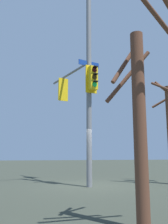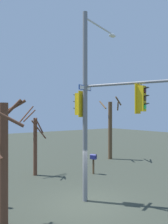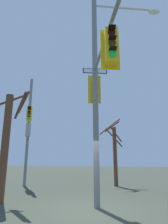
% 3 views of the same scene
% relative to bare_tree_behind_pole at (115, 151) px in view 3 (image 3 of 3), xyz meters
% --- Properties ---
extents(ground_plane, '(80.00, 80.00, 0.00)m').
position_rel_bare_tree_behind_pole_xyz_m(ground_plane, '(0.37, 6.37, -2.29)').
color(ground_plane, '#33382E').
extents(main_signal_pole_assembly, '(3.75, 5.14, 9.37)m').
position_rel_bare_tree_behind_pole_xyz_m(main_signal_pole_assembly, '(-0.17, 6.43, 2.85)').
color(main_signal_pole_assembly, slate).
rests_on(main_signal_pole_assembly, ground).
extents(secondary_pole_assembly, '(0.51, 0.71, 7.76)m').
position_rel_bare_tree_behind_pole_xyz_m(secondary_pole_assembly, '(5.93, 1.63, 1.81)').
color(secondary_pole_assembly, slate).
rests_on(secondary_pole_assembly, ground).
extents(bare_tree_behind_pole, '(1.74, 1.76, 4.86)m').
position_rel_bare_tree_behind_pole_xyz_m(bare_tree_behind_pole, '(0.00, 0.00, 0.00)').
color(bare_tree_behind_pole, brown).
rests_on(bare_tree_behind_pole, ground).
extents(bare_tree_corner, '(2.33, 2.51, 5.20)m').
position_rel_bare_tree_behind_pole_xyz_m(bare_tree_corner, '(4.33, 6.18, 0.43)').
color(bare_tree_corner, brown).
rests_on(bare_tree_corner, ground).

